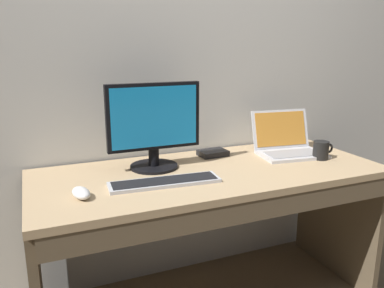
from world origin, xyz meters
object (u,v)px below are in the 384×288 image
at_px(wired_keyboard, 165,182).
at_px(external_monitor, 154,124).
at_px(coffee_mug, 321,150).
at_px(computer_mouse, 81,193).
at_px(laptop_silver, 288,145).
at_px(external_drive_box, 213,153).

bearing_deg(wired_keyboard, external_monitor, 83.40).
bearing_deg(coffee_mug, external_monitor, 168.03).
bearing_deg(wired_keyboard, computer_mouse, -176.54).
height_order(laptop_silver, external_drive_box, laptop_silver).
bearing_deg(computer_mouse, external_drive_box, 14.04).
xyz_separation_m(laptop_silver, external_drive_box, (-0.40, 0.12, -0.03)).
bearing_deg(wired_keyboard, external_drive_box, 39.64).
bearing_deg(external_monitor, computer_mouse, -147.15).
relative_size(laptop_silver, external_drive_box, 2.50).
bearing_deg(external_monitor, external_drive_box, 14.64).
relative_size(wired_keyboard, computer_mouse, 4.16).
xyz_separation_m(wired_keyboard, coffee_mug, (0.89, 0.04, 0.04)).
relative_size(computer_mouse, external_drive_box, 0.79).
distance_m(laptop_silver, wired_keyboard, 0.82).
distance_m(laptop_silver, coffee_mug, 0.19).
xyz_separation_m(wired_keyboard, computer_mouse, (-0.36, -0.02, 0.01)).
bearing_deg(wired_keyboard, laptop_silver, 14.09).
bearing_deg(computer_mouse, laptop_silver, 0.21).
distance_m(external_monitor, wired_keyboard, 0.31).
height_order(external_monitor, computer_mouse, external_monitor).
distance_m(external_drive_box, coffee_mug, 0.58).
height_order(computer_mouse, external_drive_box, computer_mouse).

